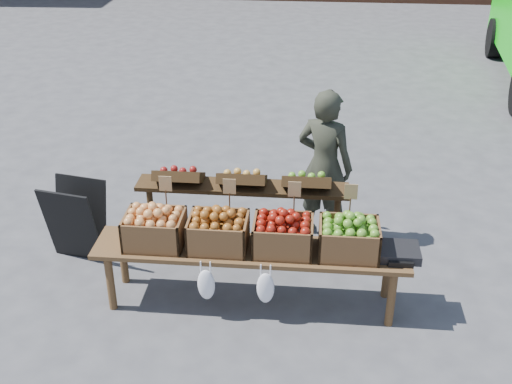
# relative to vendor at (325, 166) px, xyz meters

# --- Properties ---
(ground) EXTENTS (80.00, 80.00, 0.00)m
(ground) POSITION_rel_vendor_xyz_m (-0.52, -1.20, -0.80)
(ground) COLOR #48484B
(vendor) EXTENTS (0.69, 0.58, 1.60)m
(vendor) POSITION_rel_vendor_xyz_m (0.00, 0.00, 0.00)
(vendor) COLOR #2A2D21
(vendor) RESTS_ON ground
(chalkboard_sign) EXTENTS (0.59, 0.40, 0.82)m
(chalkboard_sign) POSITION_rel_vendor_xyz_m (-2.38, -0.64, -0.39)
(chalkboard_sign) COLOR black
(chalkboard_sign) RESTS_ON ground
(back_table) EXTENTS (2.10, 0.44, 1.04)m
(back_table) POSITION_rel_vendor_xyz_m (-0.77, -0.49, -0.28)
(back_table) COLOR #322110
(back_table) RESTS_ON ground
(display_bench) EXTENTS (2.70, 0.56, 0.57)m
(display_bench) POSITION_rel_vendor_xyz_m (-0.62, -1.21, -0.51)
(display_bench) COLOR #52371D
(display_bench) RESTS_ON ground
(crate_golden_apples) EXTENTS (0.50, 0.40, 0.28)m
(crate_golden_apples) POSITION_rel_vendor_xyz_m (-1.44, -1.21, -0.09)
(crate_golden_apples) COLOR gold
(crate_golden_apples) RESTS_ON display_bench
(crate_russet_pears) EXTENTS (0.50, 0.40, 0.28)m
(crate_russet_pears) POSITION_rel_vendor_xyz_m (-0.89, -1.21, -0.09)
(crate_russet_pears) COLOR #92571D
(crate_russet_pears) RESTS_ON display_bench
(crate_red_apples) EXTENTS (0.50, 0.40, 0.28)m
(crate_red_apples) POSITION_rel_vendor_xyz_m (-0.34, -1.21, -0.09)
(crate_red_apples) COLOR #6A0405
(crate_red_apples) RESTS_ON display_bench
(crate_green_apples) EXTENTS (0.50, 0.40, 0.28)m
(crate_green_apples) POSITION_rel_vendor_xyz_m (0.21, -1.21, -0.09)
(crate_green_apples) COLOR #407720
(crate_green_apples) RESTS_ON display_bench
(weighing_scale) EXTENTS (0.34, 0.30, 0.08)m
(weighing_scale) POSITION_rel_vendor_xyz_m (0.63, -1.21, -0.19)
(weighing_scale) COLOR black
(weighing_scale) RESTS_ON display_bench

